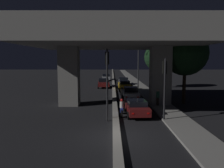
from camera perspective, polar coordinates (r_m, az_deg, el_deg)
ground_plane at (r=13.53m, az=0.93°, el=-13.61°), size 200.00×200.00×0.00m
median_divider at (r=47.94m, az=0.05°, el=0.80°), size 0.48×126.00×0.24m
sidewalk_right at (r=41.28m, az=6.61°, el=-0.17°), size 2.23×126.00×0.15m
elevated_overpass at (r=22.29m, az=0.44°, el=11.61°), size 16.91×13.27×8.93m
traffic_light_left_of_median at (r=16.27m, az=-1.55°, el=3.02°), size 0.30×0.49×5.43m
traffic_light_right_of_median at (r=16.78m, az=13.30°, el=1.40°), size 0.30×0.49×4.74m
street_lamp at (r=34.34m, az=5.97°, el=6.86°), size 2.82×0.32×8.48m
car_dark_red_lead at (r=18.48m, az=6.12°, el=-6.00°), size 1.98×4.17×1.33m
car_white_second at (r=25.43m, az=4.60°, el=-2.45°), size 1.91×4.46×1.55m
car_taxi_yellow_third at (r=33.26m, az=3.01°, el=-0.38°), size 1.95×4.80×1.55m
car_silver_fourth at (r=41.24m, az=2.75°, el=0.77°), size 1.97×4.43×1.39m
car_dark_red_lead_oncoming at (r=37.06m, az=-2.45°, el=0.27°), size 2.14×4.15×1.52m
car_silver_second_oncoming at (r=50.44m, az=-1.85°, el=1.77°), size 2.16×4.24×1.47m
motorcycle_blue_filtering_near at (r=18.26m, az=2.28°, el=-6.41°), size 0.34×1.93×1.42m
motorcycle_white_filtering_mid at (r=26.43m, az=2.36°, el=-2.53°), size 0.33×1.79×1.39m
pedestrian_on_sidewalk at (r=22.10m, az=11.58°, el=-3.42°), size 0.34×0.34×1.60m
roadside_tree_kerbside_near at (r=24.31m, az=18.30°, el=7.62°), size 4.72×4.72×7.71m
roadside_tree_kerbside_mid at (r=37.49m, az=11.62°, el=6.83°), size 4.57×4.57×7.43m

